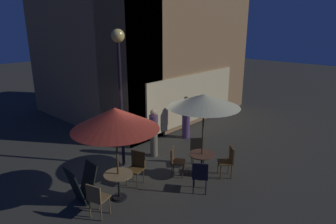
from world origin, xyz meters
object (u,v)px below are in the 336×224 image
at_px(cafe_table_0, 202,160).
at_px(cafe_chair_0, 228,159).
at_px(cafe_chair_5, 137,165).
at_px(patron_standing_0, 186,117).
at_px(patio_umbrella_0, 204,101).
at_px(cafe_chair_1, 197,149).
at_px(menu_sandwich_board, 82,184).
at_px(cafe_chair_4, 97,197).
at_px(patio_umbrella_1, 115,119).
at_px(cafe_table_1, 119,180).
at_px(cafe_chair_2, 175,159).
at_px(street_lamp_near_corner, 119,65).
at_px(patron_standing_1, 154,132).
at_px(cafe_chair_3, 200,174).

xyz_separation_m(cafe_table_0, cafe_chair_0, (0.57, -0.54, 0.01)).
height_order(cafe_chair_5, patron_standing_0, patron_standing_0).
height_order(patio_umbrella_0, cafe_chair_0, patio_umbrella_0).
relative_size(cafe_table_0, cafe_chair_5, 0.80).
xyz_separation_m(cafe_table_0, cafe_chair_1, (0.54, 0.58, -0.01)).
xyz_separation_m(menu_sandwich_board, cafe_chair_0, (3.64, -2.05, 0.06)).
bearing_deg(cafe_chair_5, patron_standing_0, -179.12).
bearing_deg(menu_sandwich_board, cafe_chair_4, -95.36).
distance_m(patio_umbrella_0, patio_umbrella_1, 2.53).
relative_size(patio_umbrella_1, cafe_chair_5, 2.62).
relative_size(cafe_table_1, cafe_chair_2, 0.85).
bearing_deg(cafe_chair_2, patron_standing_0, 90.90).
height_order(patio_umbrella_0, cafe_chair_2, patio_umbrella_0).
height_order(cafe_table_1, patron_standing_0, patron_standing_0).
distance_m(street_lamp_near_corner, cafe_chair_0, 4.24).
bearing_deg(patio_umbrella_0, cafe_chair_5, 141.73).
bearing_deg(cafe_table_1, cafe_chair_4, -163.20).
bearing_deg(patio_umbrella_1, patron_standing_0, 17.66).
relative_size(patio_umbrella_1, patron_standing_1, 1.47).
bearing_deg(cafe_chair_1, cafe_chair_5, -63.15).
xyz_separation_m(cafe_chair_5, patron_standing_0, (3.67, 1.18, 0.29)).
bearing_deg(cafe_chair_0, patio_umbrella_1, 16.81).
bearing_deg(patron_standing_0, cafe_chair_3, 44.96).
xyz_separation_m(patio_umbrella_1, patron_standing_0, (4.52, 1.44, -1.35)).
height_order(patio_umbrella_1, cafe_chair_1, patio_umbrella_1).
distance_m(cafe_chair_4, patron_standing_0, 5.63).
distance_m(patio_umbrella_0, cafe_chair_5, 2.62).
bearing_deg(cafe_table_0, cafe_chair_3, -146.78).
relative_size(menu_sandwich_board, patio_umbrella_0, 0.38).
bearing_deg(cafe_chair_1, street_lamp_near_corner, -94.12).
relative_size(patio_umbrella_1, cafe_chair_3, 2.69).
bearing_deg(cafe_table_1, patron_standing_1, 25.54).
bearing_deg(cafe_table_0, cafe_table_1, 158.53).
relative_size(cafe_chair_1, cafe_chair_5, 0.95).
xyz_separation_m(cafe_chair_2, cafe_chair_3, (-0.30, -1.14, 0.02)).
bearing_deg(cafe_chair_2, cafe_table_0, 0.00).
distance_m(patio_umbrella_0, patron_standing_0, 3.54).
height_order(menu_sandwich_board, patron_standing_1, patron_standing_1).
bearing_deg(cafe_chair_5, cafe_chair_3, 98.37).
bearing_deg(cafe_chair_3, cafe_chair_5, 82.10).
distance_m(menu_sandwich_board, cafe_chair_0, 4.18).
bearing_deg(patio_umbrella_0, street_lamp_near_corner, 114.42).
bearing_deg(cafe_chair_1, cafe_chair_0, 44.93).
height_order(street_lamp_near_corner, cafe_chair_2, street_lamp_near_corner).
relative_size(cafe_chair_1, cafe_chair_2, 1.02).
height_order(menu_sandwich_board, cafe_chair_4, menu_sandwich_board).
bearing_deg(patron_standing_0, patio_umbrella_0, 47.95).
relative_size(street_lamp_near_corner, cafe_table_1, 5.70).
bearing_deg(street_lamp_near_corner, patio_umbrella_0, -65.58).
height_order(patio_umbrella_0, cafe_chair_3, patio_umbrella_0).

